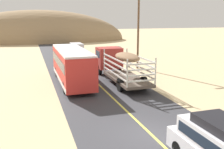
{
  "coord_description": "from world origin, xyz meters",
  "views": [
    {
      "loc": [
        -5.82,
        -11.34,
        6.09
      ],
      "look_at": [
        0.0,
        6.83,
        1.83
      ],
      "focal_mm": 41.16,
      "sensor_mm": 36.0,
      "label": 1
    }
  ],
  "objects_px": {
    "car_far": "(77,48)",
    "boulder_mid_field": "(118,49)",
    "power_pole_mid": "(138,29)",
    "livestock_truck": "(115,61)",
    "bus": "(72,65)",
    "boulder_far_horizon": "(130,56)",
    "suv_near": "(220,147)"
  },
  "relations": [
    {
      "from": "livestock_truck",
      "to": "boulder_far_horizon",
      "type": "bearing_deg",
      "value": 62.28
    },
    {
      "from": "boulder_mid_field",
      "to": "boulder_far_horizon",
      "type": "relative_size",
      "value": 2.49
    },
    {
      "from": "power_pole_mid",
      "to": "bus",
      "type": "bearing_deg",
      "value": -151.23
    },
    {
      "from": "car_far",
      "to": "suv_near",
      "type": "bearing_deg",
      "value": -90.88
    },
    {
      "from": "boulder_mid_field",
      "to": "boulder_far_horizon",
      "type": "bearing_deg",
      "value": -93.46
    },
    {
      "from": "bus",
      "to": "car_far",
      "type": "relative_size",
      "value": 2.16
    },
    {
      "from": "suv_near",
      "to": "bus",
      "type": "height_order",
      "value": "bus"
    },
    {
      "from": "car_far",
      "to": "livestock_truck",
      "type": "bearing_deg",
      "value": -87.49
    },
    {
      "from": "bus",
      "to": "car_far",
      "type": "height_order",
      "value": "bus"
    },
    {
      "from": "boulder_far_horizon",
      "to": "power_pole_mid",
      "type": "bearing_deg",
      "value": -104.74
    },
    {
      "from": "power_pole_mid",
      "to": "boulder_far_horizon",
      "type": "distance_m",
      "value": 9.15
    },
    {
      "from": "suv_near",
      "to": "power_pole_mid",
      "type": "bearing_deg",
      "value": 75.08
    },
    {
      "from": "livestock_truck",
      "to": "boulder_far_horizon",
      "type": "distance_m",
      "value": 13.65
    },
    {
      "from": "car_far",
      "to": "power_pole_mid",
      "type": "distance_m",
      "value": 14.85
    },
    {
      "from": "suv_near",
      "to": "power_pole_mid",
      "type": "height_order",
      "value": "power_pole_mid"
    },
    {
      "from": "car_far",
      "to": "boulder_mid_field",
      "type": "relative_size",
      "value": 2.67
    },
    {
      "from": "power_pole_mid",
      "to": "boulder_mid_field",
      "type": "distance_m",
      "value": 15.06
    },
    {
      "from": "bus",
      "to": "boulder_far_horizon",
      "type": "height_order",
      "value": "bus"
    },
    {
      "from": "boulder_mid_field",
      "to": "livestock_truck",
      "type": "bearing_deg",
      "value": -109.89
    },
    {
      "from": "livestock_truck",
      "to": "bus",
      "type": "distance_m",
      "value": 4.5
    },
    {
      "from": "boulder_far_horizon",
      "to": "livestock_truck",
      "type": "bearing_deg",
      "value": -117.72
    },
    {
      "from": "boulder_mid_field",
      "to": "suv_near",
      "type": "bearing_deg",
      "value": -102.82
    },
    {
      "from": "suv_near",
      "to": "boulder_far_horizon",
      "type": "bearing_deg",
      "value": 75.13
    },
    {
      "from": "livestock_truck",
      "to": "power_pole_mid",
      "type": "bearing_deg",
      "value": 45.03
    },
    {
      "from": "livestock_truck",
      "to": "car_far",
      "type": "xyz_separation_m",
      "value": [
        -0.78,
        17.75,
        -0.7
      ]
    },
    {
      "from": "livestock_truck",
      "to": "power_pole_mid",
      "type": "distance_m",
      "value": 6.75
    },
    {
      "from": "power_pole_mid",
      "to": "suv_near",
      "type": "bearing_deg",
      "value": -104.92
    },
    {
      "from": "car_far",
      "to": "power_pole_mid",
      "type": "bearing_deg",
      "value": -69.42
    },
    {
      "from": "boulder_mid_field",
      "to": "boulder_far_horizon",
      "type": "distance_m",
      "value": 6.55
    },
    {
      "from": "power_pole_mid",
      "to": "livestock_truck",
      "type": "bearing_deg",
      "value": -134.97
    },
    {
      "from": "livestock_truck",
      "to": "boulder_mid_field",
      "type": "relative_size",
      "value": 5.61
    },
    {
      "from": "car_far",
      "to": "boulder_mid_field",
      "type": "bearing_deg",
      "value": 6.04
    }
  ]
}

